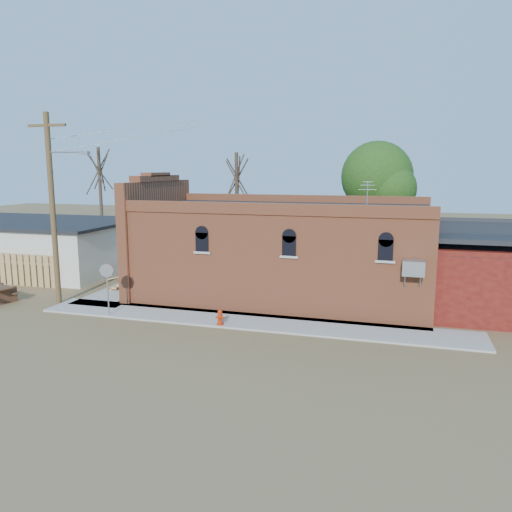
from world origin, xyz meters
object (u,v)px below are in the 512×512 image
(brick_bar, at_px, (278,251))
(stop_sign, at_px, (107,275))
(utility_pole, at_px, (53,205))
(trash_barrel, at_px, (154,279))
(fire_hydrant, at_px, (220,317))

(brick_bar, height_order, stop_sign, brick_bar)
(utility_pole, bearing_deg, stop_sign, -19.13)
(utility_pole, height_order, stop_sign, utility_pole)
(utility_pole, height_order, trash_barrel, utility_pole)
(utility_pole, xyz_separation_m, trash_barrel, (2.84, 4.18, -4.28))
(utility_pole, xyz_separation_m, stop_sign, (3.46, -1.20, -2.92))
(utility_pole, height_order, fire_hydrant, utility_pole)
(brick_bar, relative_size, utility_pole, 1.82)
(brick_bar, bearing_deg, utility_pole, -156.31)
(utility_pole, relative_size, fire_hydrant, 13.71)
(utility_pole, distance_m, stop_sign, 4.68)
(utility_pole, bearing_deg, trash_barrel, 55.76)
(brick_bar, height_order, fire_hydrant, brick_bar)
(fire_hydrant, height_order, stop_sign, stop_sign)
(trash_barrel, bearing_deg, stop_sign, -83.47)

